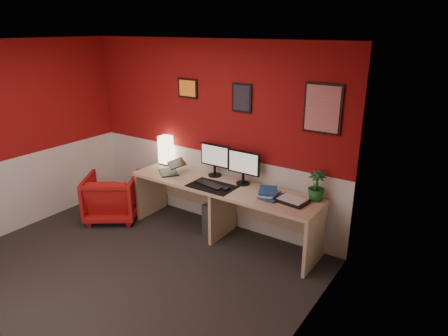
% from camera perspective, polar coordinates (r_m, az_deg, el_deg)
% --- Properties ---
extents(ground, '(4.00, 3.50, 0.01)m').
position_cam_1_polar(ground, '(4.79, -14.63, -14.63)').
color(ground, black).
rests_on(ground, ground).
extents(ceiling, '(4.00, 3.50, 0.01)m').
position_cam_1_polar(ceiling, '(4.01, -17.78, 16.63)').
color(ceiling, white).
rests_on(ceiling, ground).
extents(wall_back, '(4.00, 0.01, 2.50)m').
position_cam_1_polar(wall_back, '(5.46, -2.02, 4.74)').
color(wall_back, maroon).
rests_on(wall_back, ground).
extents(wall_left, '(0.01, 3.50, 2.50)m').
position_cam_1_polar(wall_left, '(5.87, -28.89, 3.33)').
color(wall_left, maroon).
rests_on(wall_left, ground).
extents(wall_right, '(0.01, 3.50, 2.50)m').
position_cam_1_polar(wall_right, '(3.08, 9.15, -7.57)').
color(wall_right, maroon).
rests_on(wall_right, ground).
extents(wainscot_back, '(4.00, 0.01, 1.00)m').
position_cam_1_polar(wainscot_back, '(5.69, -1.96, -2.59)').
color(wainscot_back, silver).
rests_on(wainscot_back, ground).
extents(wainscot_left, '(0.01, 3.50, 1.00)m').
position_cam_1_polar(wainscot_left, '(6.08, -27.73, -3.46)').
color(wainscot_left, silver).
rests_on(wainscot_left, ground).
extents(wainscot_right, '(0.01, 3.50, 1.00)m').
position_cam_1_polar(wainscot_right, '(3.49, 8.38, -18.60)').
color(wainscot_right, silver).
rests_on(wainscot_right, ground).
extents(desk, '(2.60, 0.65, 0.73)m').
position_cam_1_polar(desk, '(5.26, -0.19, -6.13)').
color(desk, tan).
rests_on(desk, ground).
extents(shoji_lamp, '(0.16, 0.16, 0.40)m').
position_cam_1_polar(shoji_lamp, '(5.90, -8.25, 2.45)').
color(shoji_lamp, '#FFE5B2').
rests_on(shoji_lamp, desk).
extents(laptop, '(0.40, 0.39, 0.22)m').
position_cam_1_polar(laptop, '(5.55, -7.92, 0.37)').
color(laptop, black).
rests_on(laptop, desk).
extents(monitor_left, '(0.45, 0.06, 0.58)m').
position_cam_1_polar(monitor_left, '(5.34, -1.34, 1.83)').
color(monitor_left, black).
rests_on(monitor_left, desk).
extents(monitor_right, '(0.45, 0.06, 0.58)m').
position_cam_1_polar(monitor_right, '(5.06, 2.75, 0.79)').
color(monitor_right, black).
rests_on(monitor_right, desk).
extents(desk_mat, '(0.60, 0.38, 0.01)m').
position_cam_1_polar(desk_mat, '(5.07, -1.73, -2.61)').
color(desk_mat, black).
rests_on(desk_mat, desk).
extents(keyboard, '(0.44, 0.21, 0.02)m').
position_cam_1_polar(keyboard, '(5.10, -2.09, -2.33)').
color(keyboard, black).
rests_on(keyboard, desk_mat).
extents(mouse, '(0.06, 0.10, 0.03)m').
position_cam_1_polar(mouse, '(4.94, 0.34, -2.97)').
color(mouse, black).
rests_on(mouse, desk_mat).
extents(book_bottom, '(0.23, 0.31, 0.03)m').
position_cam_1_polar(book_bottom, '(4.83, 5.60, -3.74)').
color(book_bottom, '#205192').
rests_on(book_bottom, desk).
extents(book_middle, '(0.23, 0.30, 0.02)m').
position_cam_1_polar(book_middle, '(4.83, 5.22, -3.37)').
color(book_middle, silver).
rests_on(book_middle, book_bottom).
extents(book_top, '(0.31, 0.35, 0.03)m').
position_cam_1_polar(book_top, '(4.81, 4.97, -3.16)').
color(book_top, '#205192').
rests_on(book_top, book_middle).
extents(zen_tray, '(0.38, 0.29, 0.03)m').
position_cam_1_polar(zen_tray, '(4.69, 9.62, -4.61)').
color(zen_tray, black).
rests_on(zen_tray, desk).
extents(potted_plant, '(0.22, 0.22, 0.36)m').
position_cam_1_polar(potted_plant, '(4.73, 12.98, -2.47)').
color(potted_plant, '#19591E').
rests_on(potted_plant, desk).
extents(pc_tower, '(0.25, 0.47, 0.45)m').
position_cam_1_polar(pc_tower, '(5.42, -0.77, -6.94)').
color(pc_tower, '#99999E').
rests_on(pc_tower, ground).
extents(armchair, '(0.99, 1.00, 0.66)m').
position_cam_1_polar(armchair, '(5.99, -15.58, -3.95)').
color(armchair, '#AE1412').
rests_on(armchair, ground).
extents(art_left, '(0.32, 0.02, 0.26)m').
position_cam_1_polar(art_left, '(5.54, -5.16, 11.22)').
color(art_left, orange).
rests_on(art_left, wall_back).
extents(art_center, '(0.28, 0.02, 0.36)m').
position_cam_1_polar(art_center, '(5.05, 2.56, 9.91)').
color(art_center, black).
rests_on(art_center, wall_back).
extents(art_right, '(0.44, 0.02, 0.56)m').
position_cam_1_polar(art_right, '(4.61, 13.83, 8.19)').
color(art_right, red).
rests_on(art_right, wall_back).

